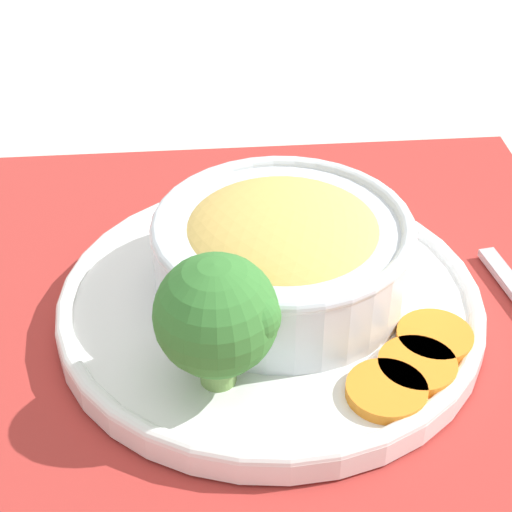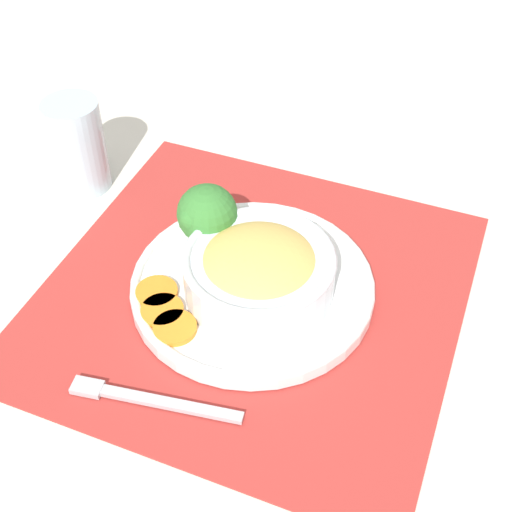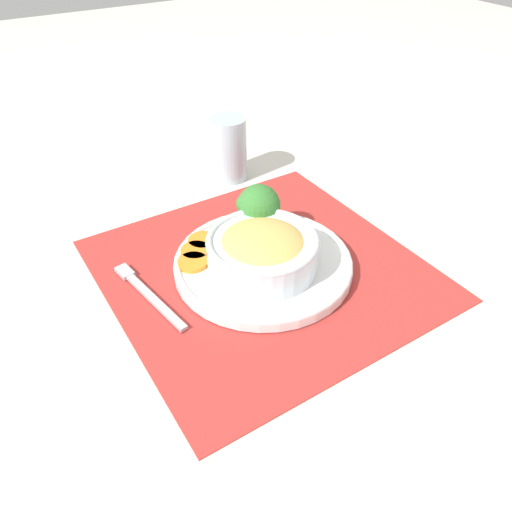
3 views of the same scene
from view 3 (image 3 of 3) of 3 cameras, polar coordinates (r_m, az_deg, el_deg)
The scene contains 10 objects.
ground_plane at distance 0.81m, azimuth 0.80°, elevation -1.62°, with size 4.00×4.00×0.00m, color beige.
placemat at distance 0.81m, azimuth 0.80°, elevation -1.51°, with size 0.49×0.49×0.00m.
plate at distance 0.80m, azimuth 0.81°, elevation -0.78°, with size 0.29×0.29×0.02m.
bowl at distance 0.76m, azimuth 0.74°, elevation 0.74°, with size 0.17×0.17×0.07m.
broccoli_floret at distance 0.83m, azimuth 0.29°, elevation 5.75°, with size 0.07×0.07×0.09m.
carrot_slice_near at distance 0.84m, azimuth -6.12°, elevation 1.74°, with size 0.05×0.05×0.01m.
carrot_slice_middle at distance 0.81m, azimuth -6.92°, elevation 0.57°, with size 0.05×0.05×0.01m.
carrot_slice_far at distance 0.79m, azimuth -7.23°, elevation -0.73°, with size 0.05×0.05×0.01m.
water_glass at distance 1.04m, azimuth -3.16°, elevation 11.77°, with size 0.07×0.07×0.13m.
fork at distance 0.78m, azimuth -12.77°, elevation -3.76°, with size 0.05×0.18×0.01m.
Camera 3 is at (-0.33, -0.53, 0.51)m, focal length 35.00 mm.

